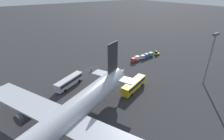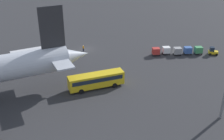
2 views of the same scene
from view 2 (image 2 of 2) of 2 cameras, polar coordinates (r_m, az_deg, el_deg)
The scene contains 10 objects.
ground_plane at distance 79.12m, azimuth -5.18°, elevation 4.21°, with size 600.00×600.00×0.00m, color #2D2D30.
shuttle_bus_near at distance 73.68m, azimuth -15.37°, elevation 3.22°, with size 11.54×7.28×3.12m.
shuttle_bus_far at distance 58.49m, azimuth -3.22°, elevation -1.96°, with size 11.91×6.30×3.20m.
baggage_tug at distance 79.68m, azimuth 19.79°, elevation 3.61°, with size 2.58×1.98×2.10m.
worker_person at distance 77.56m, azimuth -5.85°, elevation 4.41°, with size 0.38×0.38×1.74m.
cargo_cart_green at distance 78.67m, azimuth 17.15°, elevation 3.92°, with size 2.12×1.83×2.06m.
cargo_cart_blue at distance 77.74m, azimuth 15.15°, elevation 3.92°, with size 2.12×1.83×2.06m.
cargo_cart_grey at distance 76.63m, azimuth 13.15°, elevation 3.82°, with size 2.12×1.83×2.06m.
cargo_cart_white at distance 76.50m, azimuth 10.95°, elevation 4.00°, with size 2.12×1.83×2.06m.
cargo_cart_red at distance 75.28m, azimuth 8.91°, elevation 3.80°, with size 2.12×1.83×2.06m.
Camera 2 is at (-5.40, 73.22, 29.47)m, focal length 45.00 mm.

